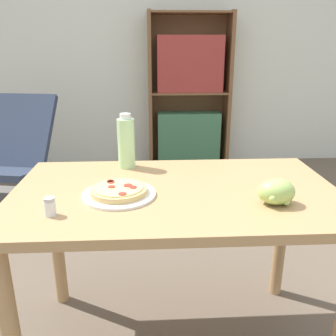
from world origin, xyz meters
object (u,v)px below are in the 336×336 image
Objects in this scene: pizza_on_plate at (119,192)px; drink_bottle at (126,142)px; grape_bunch at (277,192)px; bookshelf at (189,99)px; salt_shaker at (50,207)px; lounge_chair_near at (9,175)px.

drink_bottle is at bearing 87.97° from pizza_on_plate.
bookshelf reaches higher than grape_bunch.
drink_bottle reaches higher than pizza_on_plate.
drink_bottle reaches higher than salt_shaker.
lounge_chair_near is at bearing 131.02° from drink_bottle.
drink_bottle reaches higher than lounge_chair_near.
grape_bunch reaches higher than pizza_on_plate.
drink_bottle is 0.15× the size of bookshelf.
grape_bunch is 2.06× the size of salt_shaker.
pizza_on_plate is at bearing 169.44° from grape_bunch.
salt_shaker reaches higher than pizza_on_plate.
lounge_chair_near is at bearing -145.43° from bookshelf.
bookshelf is (-0.01, 2.64, -0.05)m from grape_bunch.
bookshelf is at bearing 76.63° from drink_bottle.
salt_shaker is at bearing -105.50° from bookshelf.
grape_bunch is 0.69m from drink_bottle.
drink_bottle is at bearing -38.60° from lounge_chair_near.
lounge_chair_near is (-1.01, 1.16, -0.56)m from drink_bottle.
grape_bunch is 0.14× the size of lounge_chair_near.
bookshelf is at bearing 44.96° from lounge_chair_near.
bookshelf is (0.53, 2.21, -0.12)m from drink_bottle.
bookshelf is (0.74, 2.69, -0.04)m from salt_shaker.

